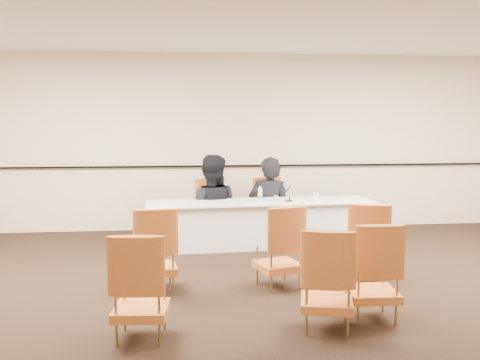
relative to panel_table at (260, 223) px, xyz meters
name	(u,v)px	position (x,y,z in m)	size (l,w,h in m)	color
floor	(279,307)	(-0.19, -2.66, -0.34)	(10.00, 10.00, 0.00)	black
ceiling	(281,3)	(-0.19, -2.66, 2.66)	(10.00, 10.00, 0.00)	white
wall_back	(239,143)	(-0.19, 1.34, 1.16)	(10.00, 0.04, 3.00)	#FCE1C6
wall_rail	(239,166)	(-0.19, 1.30, 0.76)	(9.80, 0.04, 0.03)	black
panel_table	(260,223)	(0.00, 0.00, 0.00)	(3.39, 0.79, 0.68)	white
panelist_main	(270,215)	(0.23, 0.53, 0.03)	(0.69, 0.45, 1.89)	black
panelist_main_chair	(270,208)	(0.23, 0.53, 0.14)	(0.50, 0.50, 0.95)	#AF511F
panelist_second	(211,215)	(-0.71, 0.48, 0.06)	(0.92, 0.72, 1.90)	black
panelist_second_chair	(211,210)	(-0.71, 0.48, 0.14)	(0.50, 0.50, 0.95)	#AF511F
papers	(296,201)	(0.53, -0.05, 0.34)	(0.30, 0.22, 0.00)	white
microphone	(290,193)	(0.43, -0.09, 0.48)	(0.10, 0.20, 0.27)	black
water_bottle	(260,194)	(-0.01, -0.02, 0.45)	(0.07, 0.07, 0.23)	teal
drinking_glass	(276,199)	(0.21, -0.12, 0.39)	(0.06, 0.06, 0.10)	silver
coffee_cup	(316,197)	(0.84, -0.06, 0.40)	(0.08, 0.08, 0.12)	white
aud_chair_front_left	(155,248)	(-1.46, -1.97, 0.14)	(0.50, 0.50, 0.95)	#AF511F
aud_chair_front_mid	(279,246)	(-0.08, -2.01, 0.14)	(0.50, 0.50, 0.95)	#AF511F
aud_chair_front_right	(368,242)	(1.00, -1.93, 0.14)	(0.50, 0.50, 0.95)	#AF511F
aud_chair_back_left	(141,285)	(-1.51, -3.28, 0.14)	(0.50, 0.50, 0.95)	#AF511F
aud_chair_back_mid	(327,278)	(0.14, -3.26, 0.14)	(0.50, 0.50, 0.95)	#AF511F
aud_chair_back_right	(372,270)	(0.63, -3.06, 0.14)	(0.50, 0.50, 0.95)	#AF511F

